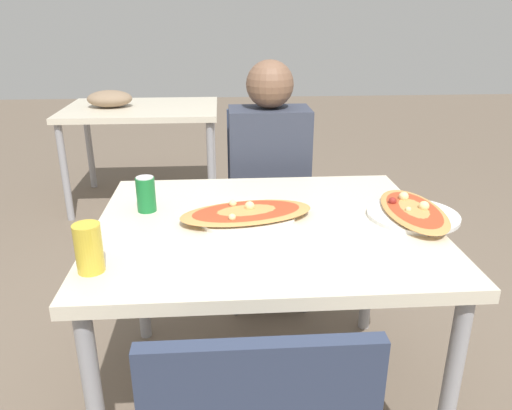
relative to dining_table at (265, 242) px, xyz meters
The scene contains 9 objects.
ground_plane 0.66m from the dining_table, ahead, with size 14.00×14.00×0.00m, color #6B5B4C.
dining_table is the anchor object (origin of this frame).
chair_far_seated 0.82m from the dining_table, 84.40° to the left, with size 0.40×0.40×0.94m.
person_seated 0.69m from the dining_table, 83.44° to the left, with size 0.37×0.25×1.19m.
pizza_main 0.11m from the dining_table, 150.54° to the left, with size 0.49×0.33×0.06m.
soda_can 0.45m from the dining_table, 161.78° to the left, with size 0.07×0.07×0.12m.
drink_glass 0.60m from the dining_table, 149.47° to the right, with size 0.07×0.07×0.14m.
pizza_second 0.52m from the dining_table, ahead, with size 0.31×0.42×0.06m.
background_table 2.30m from the dining_table, 109.31° to the left, with size 1.10×0.80×0.85m.
Camera 1 is at (-0.14, -1.52, 1.39)m, focal length 35.00 mm.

